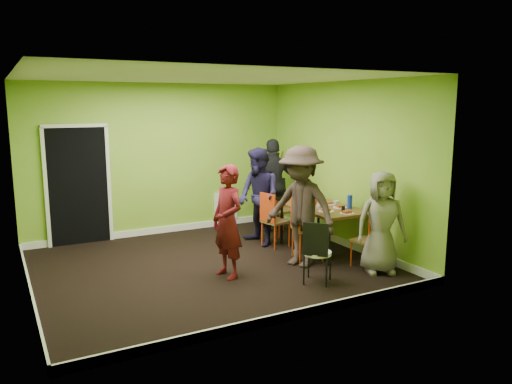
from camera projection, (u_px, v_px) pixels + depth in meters
ground at (209, 266)px, 7.57m from camera, size 5.00×5.00×0.00m
room_walls at (206, 202)px, 7.42m from camera, size 5.04×4.54×2.82m
dining_table at (324, 210)px, 8.23m from camera, size 0.90×1.50×0.75m
chair_left_far at (272, 217)px, 8.48m from camera, size 0.46×0.46×0.94m
chair_left_near at (303, 222)px, 7.78m from camera, size 0.54×0.54×1.07m
chair_back_end at (276, 195)px, 9.42m from camera, size 0.46×0.53×1.03m
chair_front_end at (370, 236)px, 7.40m from camera, size 0.42×0.43×0.87m
chair_bentwood at (317, 249)px, 6.74m from camera, size 0.48×0.48×0.88m
easel at (268, 189)px, 9.92m from camera, size 0.61×0.57×1.51m
plate_near_left at (299, 203)px, 8.51m from camera, size 0.23×0.23×0.01m
plate_near_right at (326, 211)px, 7.85m from camera, size 0.25×0.25×0.01m
plate_far_back at (303, 201)px, 8.67m from camera, size 0.26×0.26×0.01m
plate_far_front at (347, 213)px, 7.70m from camera, size 0.22×0.22×0.01m
plate_wall_back at (329, 204)px, 8.41m from camera, size 0.24×0.24×0.01m
plate_wall_front at (340, 207)px, 8.14m from camera, size 0.23×0.23×0.01m
thermos at (321, 201)px, 8.23m from camera, size 0.07×0.07×0.20m
blue_bottle at (350, 202)px, 8.07m from camera, size 0.08×0.08×0.22m
orange_bottle at (316, 202)px, 8.38m from camera, size 0.04×0.04×0.09m
glass_mid at (313, 202)px, 8.32m from camera, size 0.06×0.06×0.10m
glass_back at (315, 199)px, 8.65m from camera, size 0.06×0.06×0.09m
glass_front at (343, 209)px, 7.84m from camera, size 0.06×0.06×0.09m
cup_a at (321, 207)px, 7.96m from camera, size 0.13×0.13×0.11m
cup_b at (336, 203)px, 8.30m from camera, size 0.09×0.09×0.09m
person_standing at (228, 222)px, 6.97m from camera, size 0.48×0.64×1.60m
person_left_far at (259, 197)px, 8.58m from camera, size 0.71×0.88×1.69m
person_left_near at (301, 207)px, 7.45m from camera, size 1.08×1.35×1.82m
person_back_end at (274, 186)px, 9.49m from camera, size 1.12×0.68×1.78m
person_front_end at (381, 222)px, 7.16m from camera, size 0.86×0.72×1.49m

